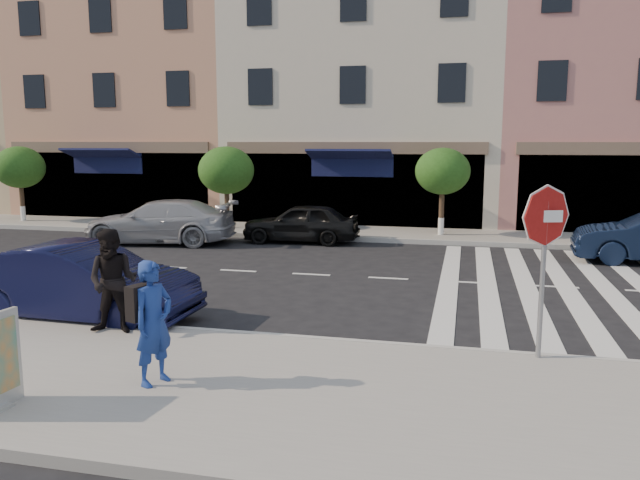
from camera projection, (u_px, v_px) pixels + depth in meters
The scene contains 14 objects.
ground at pixel (262, 316), 12.27m from camera, with size 120.00×120.00×0.00m, color black.
sidewalk_near at pixel (175, 384), 8.65m from camera, with size 60.00×4.50×0.15m, color gray.
sidewalk_far at pixel (358, 233), 22.83m from camera, with size 60.00×3.00×0.15m, color gray.
building_west_mid at pixel (155, 66), 30.00m from camera, with size 10.00×9.00×14.00m, color tan.
building_centre at pixel (371, 94), 27.85m from camera, with size 11.00×9.00×11.00m, color beige.
street_tree_wa at pixel (20, 168), 25.46m from camera, with size 2.00×2.00×3.05m.
street_tree_wb at pixel (226, 171), 23.42m from camera, with size 2.10×2.10×3.06m.
street_tree_c at pixel (443, 172), 21.59m from camera, with size 1.90×1.90×3.04m.
stop_sign at pixel (545, 234), 9.21m from camera, with size 0.90×0.31×2.64m.
photographer at pixel (154, 323), 8.39m from camera, with size 0.62×0.41×1.70m, color navy.
walker at pixel (113, 281), 10.63m from camera, with size 0.88×0.68×1.80m, color black.
car_near_mid at pixel (82, 282), 11.93m from camera, with size 1.56×4.48×1.48m, color black.
car_far_left at pixel (160, 222), 20.94m from camera, with size 2.05×5.05×1.47m, color #99999E.
car_far_mid at pixel (301, 223), 21.12m from camera, with size 1.58×3.93×1.34m, color black.
Camera 1 is at (3.85, -11.29, 3.42)m, focal length 35.00 mm.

